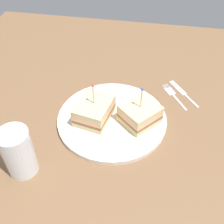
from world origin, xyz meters
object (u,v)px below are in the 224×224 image
(sandwich_half_back, at_px, (140,114))
(fork, at_px, (172,94))
(drink_glass, at_px, (19,153))
(sandwich_half_front, at_px, (94,110))
(plate, at_px, (112,119))
(knife, at_px, (182,92))

(sandwich_half_back, relative_size, fork, 1.08)
(sandwich_half_back, xyz_separation_m, drink_glass, (-0.18, 0.24, 0.02))
(sandwich_half_back, distance_m, drink_glass, 0.30)
(sandwich_half_front, relative_size, fork, 1.06)
(drink_glass, relative_size, fork, 1.09)
(plate, xyz_separation_m, drink_glass, (-0.18, 0.17, 0.05))
(sandwich_half_front, bearing_deg, knife, -55.19)
(drink_glass, xyz_separation_m, fork, (0.32, -0.32, -0.05))
(knife, bearing_deg, plate, 129.41)
(sandwich_half_front, distance_m, sandwich_half_back, 0.12)
(drink_glass, height_order, fork, drink_glass)
(fork, relative_size, knife, 0.96)
(sandwich_half_back, xyz_separation_m, fork, (0.14, -0.08, -0.04))
(fork, height_order, knife, same)
(knife, bearing_deg, fork, 115.83)
(drink_glass, distance_m, fork, 0.46)
(sandwich_half_back, bearing_deg, plate, 88.59)
(plate, xyz_separation_m, sandwich_half_front, (-0.01, 0.04, 0.03))
(plate, height_order, sandwich_half_front, sandwich_half_front)
(plate, distance_m, sandwich_half_back, 0.08)
(plate, xyz_separation_m, sandwich_half_back, (-0.00, -0.07, 0.03))
(plate, bearing_deg, knife, -50.59)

